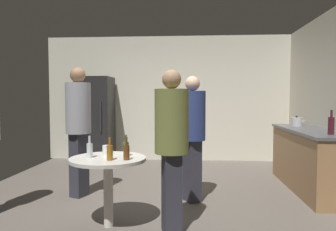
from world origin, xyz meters
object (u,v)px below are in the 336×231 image
object	(u,v)px
beer_bottle_clear	(90,150)
beer_bottle_brown	(127,152)
wine_bottle_on_counter	(331,125)
kettle	(297,122)
refrigerator	(95,120)
beer_bottle_amber	(110,152)
person_in_navy_shirt	(192,129)
plastic_cup_white	(106,150)
person_in_olive_shirt	(172,138)
beer_bottle_green	(126,148)
person_in_gray_shirt	(78,121)
foreground_table	(108,167)

from	to	relation	value
beer_bottle_clear	beer_bottle_brown	bearing A→B (deg)	-12.28
wine_bottle_on_counter	kettle	bearing A→B (deg)	91.73
refrigerator	beer_bottle_amber	xyz separation A→B (m)	(1.19, -3.42, -0.08)
beer_bottle_amber	beer_bottle_brown	distance (m)	0.17
beer_bottle_clear	person_in_navy_shirt	world-z (taller)	person_in_navy_shirt
beer_bottle_amber	refrigerator	bearing A→B (deg)	109.15
plastic_cup_white	person_in_olive_shirt	distance (m)	0.78
person_in_navy_shirt	beer_bottle_brown	bearing A→B (deg)	27.39
kettle	beer_bottle_brown	bearing A→B (deg)	-137.64
beer_bottle_green	beer_bottle_clear	world-z (taller)	same
refrigerator	kettle	size ratio (longest dim) A/B	7.38
kettle	beer_bottle_clear	size ratio (longest dim) A/B	1.06
refrigerator	person_in_olive_shirt	size ratio (longest dim) A/B	1.10
refrigerator	person_in_gray_shirt	world-z (taller)	refrigerator
refrigerator	foreground_table	xyz separation A→B (m)	(1.13, -3.27, -0.27)
plastic_cup_white	person_in_navy_shirt	size ratio (longest dim) A/B	0.07
wine_bottle_on_counter	beer_bottle_green	xyz separation A→B (m)	(-2.46, -0.78, -0.20)
wine_bottle_on_counter	beer_bottle_brown	distance (m)	2.61
plastic_cup_white	person_in_gray_shirt	distance (m)	1.10
beer_bottle_green	plastic_cup_white	xyz separation A→B (m)	(-0.23, 0.03, -0.03)
beer_bottle_green	person_in_navy_shirt	distance (m)	1.08
refrigerator	beer_bottle_clear	xyz separation A→B (m)	(0.94, -3.29, -0.08)
wine_bottle_on_counter	person_in_gray_shirt	xyz separation A→B (m)	(-3.30, 0.12, 0.03)
beer_bottle_brown	beer_bottle_green	distance (m)	0.21
person_in_navy_shirt	person_in_olive_shirt	world-z (taller)	person_in_navy_shirt
refrigerator	beer_bottle_clear	distance (m)	3.43
beer_bottle_amber	beer_bottle_clear	distance (m)	0.28
person_in_gray_shirt	foreground_table	bearing A→B (deg)	-34.02
beer_bottle_green	person_in_olive_shirt	size ratio (longest dim) A/B	0.14
wine_bottle_on_counter	person_in_navy_shirt	distance (m)	1.75
beer_bottle_amber	plastic_cup_white	xyz separation A→B (m)	(-0.11, 0.27, -0.03)
beer_bottle_brown	person_in_olive_shirt	size ratio (longest dim) A/B	0.14
foreground_table	beer_bottle_brown	size ratio (longest dim) A/B	3.48
beer_bottle_brown	person_in_olive_shirt	world-z (taller)	person_in_olive_shirt
beer_bottle_green	beer_bottle_clear	size ratio (longest dim) A/B	1.00
wine_bottle_on_counter	beer_bottle_amber	world-z (taller)	wine_bottle_on_counter
person_in_gray_shirt	plastic_cup_white	bearing A→B (deg)	-32.56
foreground_table	beer_bottle_brown	world-z (taller)	beer_bottle_brown
kettle	beer_bottle_brown	world-z (taller)	kettle
beer_bottle_clear	person_in_olive_shirt	world-z (taller)	person_in_olive_shirt
person_in_gray_shirt	kettle	bearing A→B (deg)	40.03
foreground_table	beer_bottle_amber	size ratio (longest dim) A/B	3.48
refrigerator	plastic_cup_white	world-z (taller)	refrigerator
person_in_navy_shirt	person_in_olive_shirt	bearing A→B (deg)	48.97
refrigerator	foreground_table	size ratio (longest dim) A/B	2.25
beer_bottle_clear	plastic_cup_white	xyz separation A→B (m)	(0.14, 0.15, -0.03)
beer_bottle_amber	person_in_olive_shirt	xyz separation A→B (m)	(0.62, 0.04, 0.14)
refrigerator	beer_bottle_amber	world-z (taller)	refrigerator
refrigerator	plastic_cup_white	size ratio (longest dim) A/B	16.36
kettle	beer_bottle_green	distance (m)	3.12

